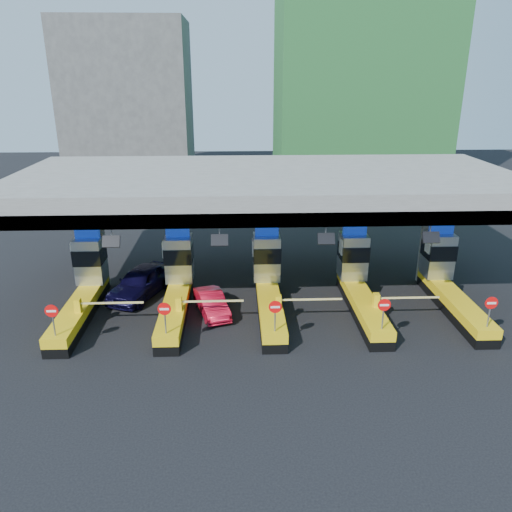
{
  "coord_description": "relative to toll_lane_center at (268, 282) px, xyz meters",
  "views": [
    {
      "loc": [
        -1.72,
        -24.99,
        12.16
      ],
      "look_at": [
        -0.68,
        0.0,
        3.03
      ],
      "focal_mm": 35.0,
      "sensor_mm": 36.0,
      "label": 1
    }
  ],
  "objects": [
    {
      "name": "van",
      "position": [
        -7.27,
        1.56,
        -0.53
      ],
      "size": [
        3.81,
        5.47,
        1.73
      ],
      "primitive_type": "imported",
      "rotation": [
        0.0,
        0.0,
        -0.39
      ],
      "color": "black",
      "rests_on": "ground"
    },
    {
      "name": "ground",
      "position": [
        -0.0,
        -0.28,
        -1.4
      ],
      "size": [
        120.0,
        120.0,
        0.0
      ],
      "primitive_type": "plane",
      "color": "black",
      "rests_on": "ground"
    },
    {
      "name": "bg_building_concrete",
      "position": [
        -14.0,
        35.72,
        7.6
      ],
      "size": [
        14.0,
        10.0,
        18.0
      ],
      "primitive_type": "cube",
      "color": "#4C4C49",
      "rests_on": "ground"
    },
    {
      "name": "toll_lane_far_right",
      "position": [
        10.0,
        0.0,
        0.0
      ],
      "size": [
        4.43,
        8.0,
        4.16
      ],
      "color": "black",
      "rests_on": "ground"
    },
    {
      "name": "toll_lane_right",
      "position": [
        5.0,
        0.0,
        0.0
      ],
      "size": [
        4.43,
        8.0,
        4.16
      ],
      "color": "black",
      "rests_on": "ground"
    },
    {
      "name": "toll_canopy",
      "position": [
        -0.0,
        2.59,
        4.74
      ],
      "size": [
        28.0,
        12.09,
        7.0
      ],
      "color": "slate",
      "rests_on": "ground"
    },
    {
      "name": "toll_lane_far_left",
      "position": [
        -10.0,
        0.0,
        0.0
      ],
      "size": [
        4.43,
        8.0,
        4.16
      ],
      "color": "black",
      "rests_on": "ground"
    },
    {
      "name": "red_car",
      "position": [
        -3.1,
        -0.94,
        -0.8
      ],
      "size": [
        2.26,
        3.86,
        1.2
      ],
      "primitive_type": "imported",
      "rotation": [
        0.0,
        0.0,
        0.29
      ],
      "color": "red",
      "rests_on": "ground"
    },
    {
      "name": "toll_lane_left",
      "position": [
        -5.0,
        0.0,
        0.0
      ],
      "size": [
        4.43,
        8.0,
        4.16
      ],
      "color": "black",
      "rests_on": "ground"
    },
    {
      "name": "bg_building_scaffold",
      "position": [
        12.0,
        31.72,
        12.6
      ],
      "size": [
        18.0,
        12.0,
        28.0
      ],
      "primitive_type": "cube",
      "color": "#1E5926",
      "rests_on": "ground"
    },
    {
      "name": "toll_lane_center",
      "position": [
        0.0,
        0.0,
        0.0
      ],
      "size": [
        4.43,
        8.0,
        4.16
      ],
      "color": "black",
      "rests_on": "ground"
    }
  ]
}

